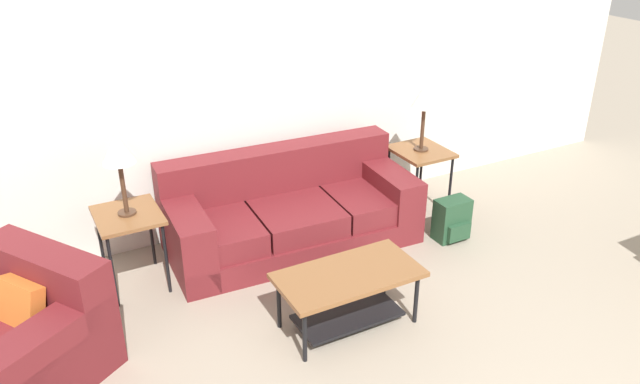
{
  "coord_description": "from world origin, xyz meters",
  "views": [
    {
      "loc": [
        -2.11,
        -1.0,
        2.89
      ],
      "look_at": [
        -0.09,
        2.79,
        0.8
      ],
      "focal_mm": 35.0,
      "sensor_mm": 36.0,
      "label": 1
    }
  ],
  "objects_px": {
    "armchair": "(17,340)",
    "table_lamp_left": "(118,152)",
    "table_lamp_right": "(425,98)",
    "couch": "(290,213)",
    "coffee_table": "(348,287)",
    "side_table_left": "(128,222)",
    "side_table_right": "(420,157)",
    "backpack": "(452,220)"
  },
  "relations": [
    {
      "from": "armchair",
      "to": "table_lamp_left",
      "type": "height_order",
      "value": "table_lamp_left"
    },
    {
      "from": "table_lamp_left",
      "to": "table_lamp_right",
      "type": "relative_size",
      "value": 1.0
    },
    {
      "from": "couch",
      "to": "table_lamp_right",
      "type": "height_order",
      "value": "table_lamp_right"
    },
    {
      "from": "couch",
      "to": "table_lamp_right",
      "type": "distance_m",
      "value": 1.63
    },
    {
      "from": "couch",
      "to": "armchair",
      "type": "relative_size",
      "value": 1.66
    },
    {
      "from": "coffee_table",
      "to": "table_lamp_right",
      "type": "height_order",
      "value": "table_lamp_right"
    },
    {
      "from": "side_table_left",
      "to": "table_lamp_left",
      "type": "xyz_separation_m",
      "value": [
        0.0,
        0.0,
        0.58
      ]
    },
    {
      "from": "armchair",
      "to": "table_lamp_left",
      "type": "distance_m",
      "value": 1.44
    },
    {
      "from": "side_table_right",
      "to": "backpack",
      "type": "xyz_separation_m",
      "value": [
        -0.06,
        -0.61,
        -0.38
      ]
    },
    {
      "from": "armchair",
      "to": "backpack",
      "type": "height_order",
      "value": "armchair"
    },
    {
      "from": "coffee_table",
      "to": "table_lamp_left",
      "type": "relative_size",
      "value": 1.59
    },
    {
      "from": "coffee_table",
      "to": "side_table_left",
      "type": "bearing_deg",
      "value": 134.81
    },
    {
      "from": "side_table_left",
      "to": "side_table_right",
      "type": "bearing_deg",
      "value": 0.0
    },
    {
      "from": "armchair",
      "to": "coffee_table",
      "type": "relative_size",
      "value": 1.3
    },
    {
      "from": "table_lamp_left",
      "to": "table_lamp_right",
      "type": "bearing_deg",
      "value": 0.0
    },
    {
      "from": "coffee_table",
      "to": "side_table_left",
      "type": "distance_m",
      "value": 1.78
    },
    {
      "from": "table_lamp_left",
      "to": "coffee_table",
      "type": "bearing_deg",
      "value": -45.19
    },
    {
      "from": "couch",
      "to": "table_lamp_left",
      "type": "xyz_separation_m",
      "value": [
        -1.39,
        -0.02,
        0.86
      ]
    },
    {
      "from": "side_table_left",
      "to": "armchair",
      "type": "bearing_deg",
      "value": -141.54
    },
    {
      "from": "table_lamp_left",
      "to": "table_lamp_right",
      "type": "xyz_separation_m",
      "value": [
        2.77,
        0.0,
        0.0
      ]
    },
    {
      "from": "coffee_table",
      "to": "table_lamp_left",
      "type": "distance_m",
      "value": 1.95
    },
    {
      "from": "side_table_left",
      "to": "backpack",
      "type": "bearing_deg",
      "value": -12.67
    },
    {
      "from": "armchair",
      "to": "coffee_table",
      "type": "bearing_deg",
      "value": -14.06
    },
    {
      "from": "couch",
      "to": "backpack",
      "type": "xyz_separation_m",
      "value": [
        1.32,
        -0.63,
        -0.1
      ]
    },
    {
      "from": "coffee_table",
      "to": "side_table_right",
      "type": "distance_m",
      "value": 1.99
    },
    {
      "from": "coffee_table",
      "to": "side_table_left",
      "type": "xyz_separation_m",
      "value": [
        -1.24,
        1.25,
        0.24
      ]
    },
    {
      "from": "table_lamp_left",
      "to": "backpack",
      "type": "xyz_separation_m",
      "value": [
        2.71,
        -0.61,
        -0.97
      ]
    },
    {
      "from": "side_table_right",
      "to": "table_lamp_left",
      "type": "relative_size",
      "value": 0.99
    },
    {
      "from": "couch",
      "to": "armchair",
      "type": "bearing_deg",
      "value": -162.18
    },
    {
      "from": "armchair",
      "to": "couch",
      "type": "bearing_deg",
      "value": 17.82
    },
    {
      "from": "backpack",
      "to": "armchair",
      "type": "bearing_deg",
      "value": -178.33
    },
    {
      "from": "table_lamp_right",
      "to": "side_table_right",
      "type": "bearing_deg",
      "value": 0.0
    },
    {
      "from": "armchair",
      "to": "table_lamp_right",
      "type": "height_order",
      "value": "table_lamp_right"
    },
    {
      "from": "coffee_table",
      "to": "table_lamp_left",
      "type": "bearing_deg",
      "value": 134.81
    },
    {
      "from": "couch",
      "to": "side_table_left",
      "type": "relative_size",
      "value": 3.44
    },
    {
      "from": "table_lamp_right",
      "to": "couch",
      "type": "bearing_deg",
      "value": 179.15
    },
    {
      "from": "side_table_left",
      "to": "table_lamp_right",
      "type": "xyz_separation_m",
      "value": [
        2.77,
        0.0,
        0.58
      ]
    },
    {
      "from": "couch",
      "to": "backpack",
      "type": "relative_size",
      "value": 5.68
    },
    {
      "from": "coffee_table",
      "to": "backpack",
      "type": "distance_m",
      "value": 1.61
    },
    {
      "from": "table_lamp_right",
      "to": "table_lamp_left",
      "type": "bearing_deg",
      "value": 180.0
    },
    {
      "from": "couch",
      "to": "coffee_table",
      "type": "height_order",
      "value": "couch"
    },
    {
      "from": "side_table_left",
      "to": "backpack",
      "type": "height_order",
      "value": "side_table_left"
    }
  ]
}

